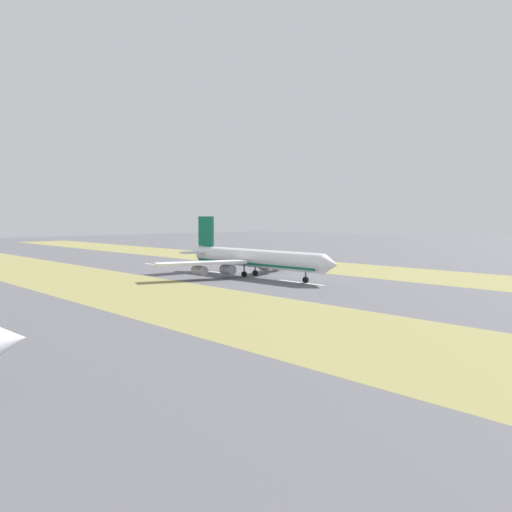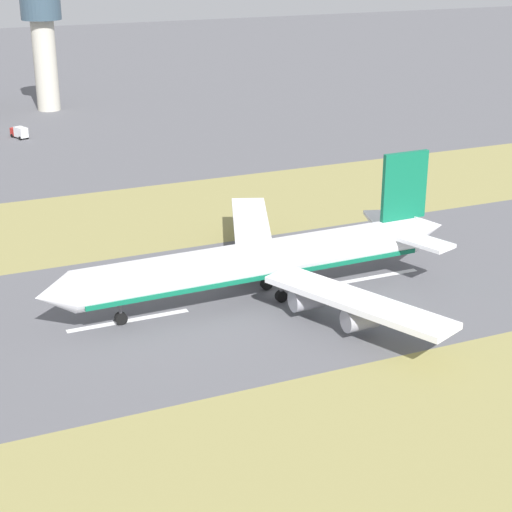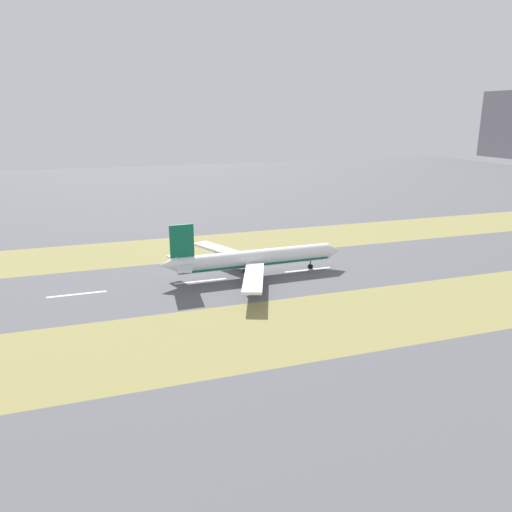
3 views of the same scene
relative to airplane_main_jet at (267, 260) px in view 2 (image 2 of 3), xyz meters
name	(u,v)px [view 2 (image 2 of 3)]	position (x,y,z in m)	size (l,w,h in m)	color
ground_plane	(282,293)	(0.17, -2.60, -6.02)	(800.00, 800.00, 0.00)	#56565B
grass_median_west	(456,443)	(-44.83, -2.60, -6.02)	(40.00, 600.00, 0.01)	olive
grass_median_east	(186,211)	(45.17, -2.60, -6.02)	(40.00, 600.00, 0.01)	olive
centreline_dash_mid	(369,278)	(0.17, -18.10, -6.01)	(1.20, 18.00, 0.01)	silver
centreline_dash_far	(129,321)	(0.17, 21.90, -6.01)	(1.20, 18.00, 0.01)	silver
airplane_main_jet	(267,260)	(0.00, 0.00, 0.00)	(64.12, 67.10, 20.20)	white
control_tower	(43,39)	(158.15, 2.83, 15.50)	(12.00, 12.00, 34.90)	#BCB7A8
service_truck	(19,132)	(122.94, 17.50, -4.36)	(6.39, 4.20, 3.10)	#B2231E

